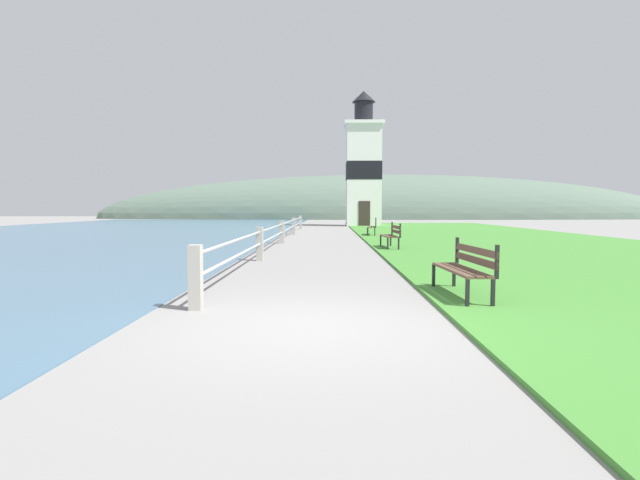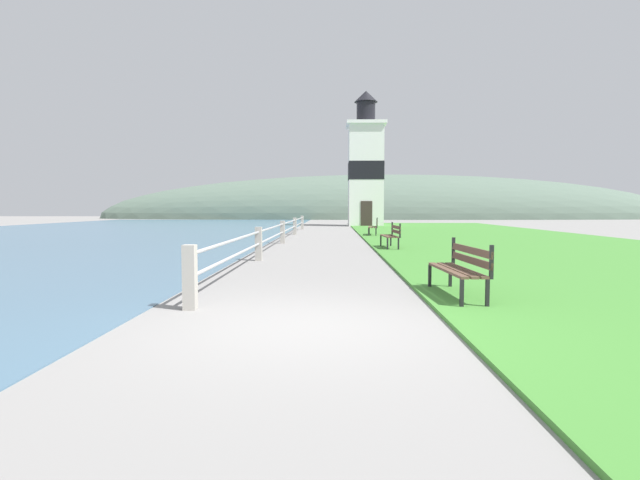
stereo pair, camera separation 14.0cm
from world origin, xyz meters
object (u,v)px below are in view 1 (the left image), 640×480
Objects in this scene: park_bench_far at (373,226)px; lighthouse at (363,168)px; park_bench_near at (466,266)px; park_bench_midway at (392,234)px.

lighthouse is at bearing -86.59° from park_bench_far.
park_bench_midway is (0.03, 9.63, -0.00)m from park_bench_near.
park_bench_near and park_bench_far have the same top height.
park_bench_far is 0.17× the size of lighthouse.
park_bench_near is 32.84m from lighthouse.
park_bench_far is at bearing -93.16° from park_bench_midway.
park_bench_near is at bearing -91.07° from lighthouse.
park_bench_far is (0.08, 8.38, 0.00)m from park_bench_midway.
park_bench_near is at bearing 94.99° from park_bench_far.
park_bench_near is 18.01m from park_bench_far.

